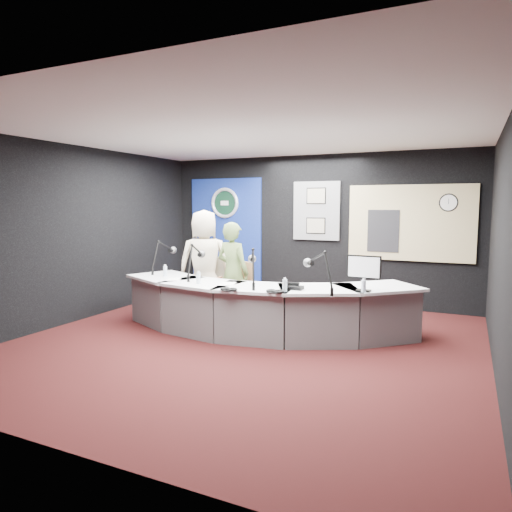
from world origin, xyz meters
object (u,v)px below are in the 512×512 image
at_px(armchair_left, 205,289).
at_px(person_woman, 233,273).
at_px(armchair_right, 233,293).
at_px(person_man, 205,263).
at_px(broadcast_desk, 258,308).

height_order(armchair_left, person_woman, person_woman).
bearing_deg(person_woman, armchair_right, -0.00).
xyz_separation_m(armchair_right, person_woman, (0.00, 0.00, 0.32)).
distance_m(armchair_right, person_man, 0.81).
xyz_separation_m(armchair_left, armchair_right, (0.65, -0.22, 0.02)).
height_order(broadcast_desk, armchair_left, armchair_left).
relative_size(broadcast_desk, armchair_right, 4.73).
bearing_deg(person_man, armchair_right, 134.14).
bearing_deg(broadcast_desk, person_man, 153.97).
bearing_deg(broadcast_desk, person_woman, 147.37).
bearing_deg(armchair_left, broadcast_desk, -35.26).
xyz_separation_m(broadcast_desk, armchair_right, (-0.62, 0.40, 0.10)).
bearing_deg(armchair_left, armchair_right, -28.18).
distance_m(armchair_left, person_man, 0.44).
bearing_deg(armchair_left, person_man, 0.00).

